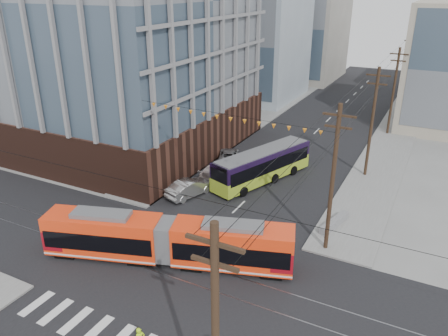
{
  "coord_description": "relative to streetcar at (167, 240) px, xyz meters",
  "views": [
    {
      "loc": [
        14.37,
        -16.71,
        18.05
      ],
      "look_at": [
        -0.33,
        11.81,
        4.47
      ],
      "focal_mm": 35.0,
      "sensor_mm": 36.0,
      "label": 1
    }
  ],
  "objects": [
    {
      "name": "city_bus",
      "position": [
        0.62,
        15.67,
        -0.04
      ],
      "size": [
        6.3,
        11.73,
        3.28
      ],
      "primitive_type": null,
      "rotation": [
        0.0,
        0.0,
        -0.35
      ],
      "color": "black",
      "rests_on": "ground"
    },
    {
      "name": "parked_car_white",
      "position": [
        -4.06,
        14.52,
        -1.04
      ],
      "size": [
        1.8,
        4.39,
        1.27
      ],
      "primitive_type": "imported",
      "rotation": [
        0.0,
        0.0,
        3.14
      ],
      "color": "silver",
      "rests_on": "ground"
    },
    {
      "name": "ground",
      "position": [
        0.98,
        -4.43,
        -1.68
      ],
      "size": [
        160.0,
        160.0,
        0.0
      ],
      "primitive_type": "plane",
      "color": "slate"
    },
    {
      "name": "jersey_barrier",
      "position": [
        9.28,
        9.91,
        -1.3
      ],
      "size": [
        1.76,
        3.87,
        0.76
      ],
      "primitive_type": "cube",
      "rotation": [
        0.0,
        0.0,
        -0.25
      ],
      "color": "gray",
      "rests_on": "ground"
    },
    {
      "name": "bg_bldg_nw_near",
      "position": [
        -16.02,
        47.57,
        7.32
      ],
      "size": [
        18.0,
        16.0,
        18.0
      ],
      "primitive_type": "cube",
      "color": "#8C99A5",
      "rests_on": "ground"
    },
    {
      "name": "parked_car_grey",
      "position": [
        -4.69,
        18.84,
        -1.03
      ],
      "size": [
        3.81,
        5.13,
        1.29
      ],
      "primitive_type": "imported",
      "rotation": [
        0.0,
        0.0,
        3.55
      ],
      "color": "slate",
      "rests_on": "ground"
    },
    {
      "name": "bg_bldg_nw_far",
      "position": [
        -13.02,
        67.57,
        8.32
      ],
      "size": [
        16.0,
        18.0,
        20.0
      ],
      "primitive_type": "cube",
      "color": "gray",
      "rests_on": "ground"
    },
    {
      "name": "utility_pole_far",
      "position": [
        9.48,
        51.57,
        3.82
      ],
      "size": [
        0.3,
        0.3,
        11.0
      ],
      "primitive_type": "cylinder",
      "color": "black",
      "rests_on": "ground"
    },
    {
      "name": "streetcar",
      "position": [
        0.0,
        0.0,
        0.0
      ],
      "size": [
        17.32,
        7.69,
        3.35
      ],
      "primitive_type": null,
      "rotation": [
        0.0,
        0.0,
        0.31
      ],
      "color": "#F93811",
      "rests_on": "ground"
    },
    {
      "name": "parked_car_silver",
      "position": [
        -4.0,
        9.55,
        -0.88
      ],
      "size": [
        3.04,
        5.1,
        1.59
      ],
      "primitive_type": "imported",
      "rotation": [
        0.0,
        0.0,
        2.84
      ],
      "color": "#9A9A9A",
      "rests_on": "ground"
    },
    {
      "name": "office_building",
      "position": [
        -21.02,
        18.57,
        12.62
      ],
      "size": [
        30.0,
        25.0,
        28.6
      ],
      "primitive_type": "cube",
      "color": "#381E16",
      "rests_on": "ground"
    }
  ]
}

